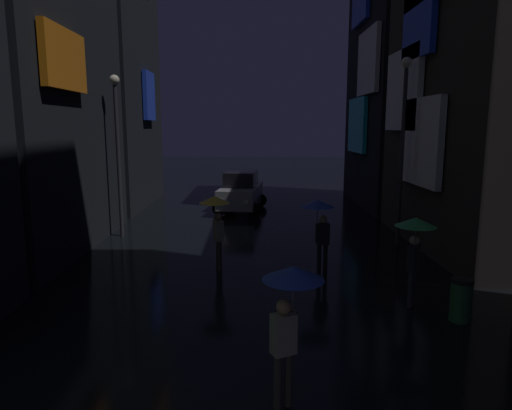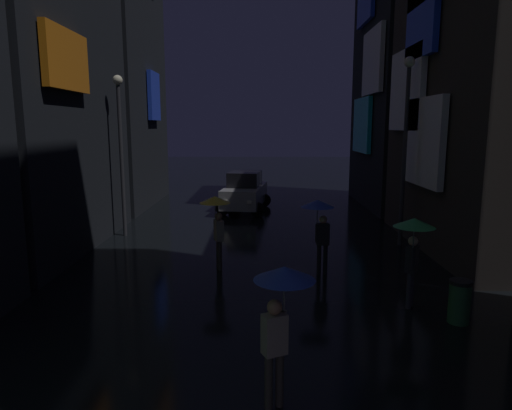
{
  "view_description": "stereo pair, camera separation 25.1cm",
  "coord_description": "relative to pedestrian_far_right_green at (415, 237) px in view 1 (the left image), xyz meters",
  "views": [
    {
      "loc": [
        -0.14,
        -1.96,
        4.09
      ],
      "look_at": [
        0.0,
        10.62,
        1.91
      ],
      "focal_mm": 32.0,
      "sensor_mm": 36.0,
      "label": 1
    },
    {
      "loc": [
        0.11,
        -1.96,
        4.09
      ],
      "look_at": [
        0.0,
        10.62,
        1.91
      ],
      "focal_mm": 32.0,
      "sensor_mm": 36.0,
      "label": 2
    }
  ],
  "objects": [
    {
      "name": "pedestrian_midstreet_centre_yellow",
      "position": [
        -4.64,
        3.02,
        0.0
      ],
      "size": [
        0.9,
        0.9,
        2.12
      ],
      "color": "#38332D",
      "rests_on": "ground"
    },
    {
      "name": "building_left_far",
      "position": [
        -10.99,
        14.09,
        6.98
      ],
      "size": [
        4.25,
        7.83,
        17.28
      ],
      "color": "black",
      "rests_on": "ground"
    },
    {
      "name": "pedestrian_foreground_left_blue",
      "position": [
        -3.08,
        -3.59,
        0.0
      ],
      "size": [
        0.9,
        0.9,
        2.12
      ],
      "color": "#38332D",
      "rests_on": "ground"
    },
    {
      "name": "pedestrian_far_right_green",
      "position": [
        0.0,
        0.0,
        0.0
      ],
      "size": [
        0.9,
        0.9,
        2.12
      ],
      "color": "#2D2D38",
      "rests_on": "ground"
    },
    {
      "name": "building_right_far",
      "position": [
        3.98,
        13.9,
        6.67
      ],
      "size": [
        4.25,
        7.47,
        16.69
      ],
      "color": "black",
      "rests_on": "ground"
    },
    {
      "name": "trash_bin",
      "position": [
        0.81,
        -0.69,
        -1.2
      ],
      "size": [
        0.46,
        0.46,
        0.93
      ],
      "color": "#265933",
      "rests_on": "ground"
    },
    {
      "name": "streetlamp_left_far",
      "position": [
        -8.49,
        7.01,
        1.99
      ],
      "size": [
        0.36,
        0.36,
        5.9
      ],
      "color": "#2D2D33",
      "rests_on": "ground"
    },
    {
      "name": "streetlamp_right_far",
      "position": [
        1.51,
        5.72,
        2.23
      ],
      "size": [
        0.36,
        0.36,
        6.34
      ],
      "color": "#2D2D33",
      "rests_on": "ground"
    },
    {
      "name": "car_distant",
      "position": [
        -4.12,
        12.22,
        -0.74
      ],
      "size": [
        2.63,
        4.32,
        1.92
      ],
      "color": "#99999E",
      "rests_on": "ground"
    },
    {
      "name": "pedestrian_midstreet_left_blue",
      "position": [
        -1.76,
        2.44,
        0.0
      ],
      "size": [
        0.9,
        0.9,
        2.12
      ],
      "color": "black",
      "rests_on": "ground"
    },
    {
      "name": "building_right_mid",
      "position": [
        3.97,
        5.37,
        4.77
      ],
      "size": [
        4.25,
        8.38,
        12.89
      ],
      "color": "#2D2826",
      "rests_on": "ground"
    }
  ]
}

